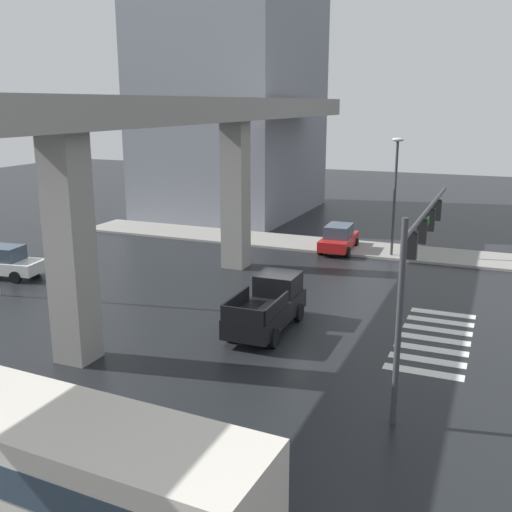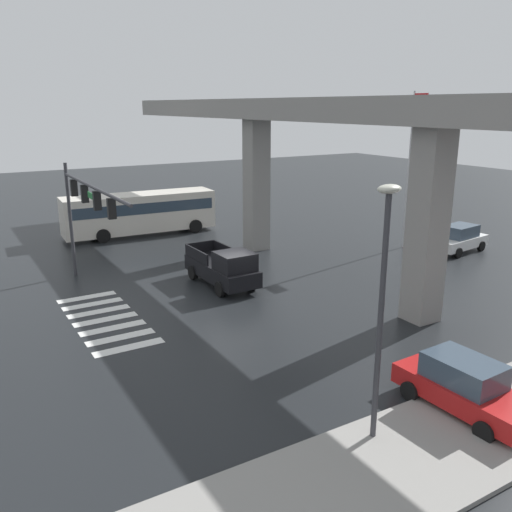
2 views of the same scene
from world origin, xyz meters
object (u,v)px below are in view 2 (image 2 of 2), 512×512
Objects in this scene: sedan_red at (464,386)px; street_lamp_near_corner at (383,287)px; pickup_truck at (224,268)px; sedan_white at (459,239)px; traffic_signal_mast at (85,202)px; city_bus at (140,211)px; flagpole at (411,160)px.

sedan_red is 0.60× the size of street_lamp_near_corner.
sedan_red is (14.30, 0.81, -0.14)m from pickup_truck.
pickup_truck reaches higher than sedan_white.
street_lamp_near_corner is at bearing 12.70° from traffic_signal_mast.
pickup_truck is 16.22m from sedan_white.
sedan_red is (27.75, 0.66, -0.87)m from city_bus.
city_bus is at bearing 179.34° from pickup_truck.
street_lamp_near_corner reaches higher than pickup_truck.
city_bus is (-13.45, 0.15, 0.73)m from pickup_truck.
sedan_red is at bearing 3.26° from pickup_truck.
pickup_truck is 0.47× the size of traffic_signal_mast.
sedan_red is at bearing 23.19° from traffic_signal_mast.
sedan_white is 5.95m from flagpole.
pickup_truck is at bearing -0.66° from city_bus.
flagpole is (12.55, 13.75, 4.05)m from city_bus.
pickup_truck is 7.59m from traffic_signal_mast.
pickup_truck is at bearing 70.56° from traffic_signal_mast.
traffic_signal_mast reaches higher than pickup_truck.
street_lamp_near_corner reaches higher than traffic_signal_mast.
city_bus is 27.77m from street_lamp_near_corner.
city_bus is 21.97m from sedan_white.
sedan_red is at bearing -50.33° from sedan_white.
flagpole is at bearing 132.16° from street_lamp_near_corner.
flagpole reaches higher than sedan_red.
flagpole is (1.30, 20.16, 1.09)m from traffic_signal_mast.
sedan_red is 0.40× the size of traffic_signal_mast.
pickup_truck is 0.51× the size of flagpole.
flagpole reaches higher than city_bus.
traffic_signal_mast is at bearing -93.70° from flagpole.
traffic_signal_mast is at bearing -29.70° from city_bus.
city_bus is 19.05m from flagpole.
sedan_white is 0.41× the size of traffic_signal_mast.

